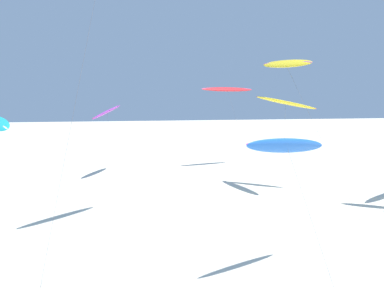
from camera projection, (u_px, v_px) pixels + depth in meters
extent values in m
ellipsoid|color=blue|center=(287.00, 146.00, 22.74)|extent=(5.74, 3.72, 1.53)
ellipsoid|color=purple|center=(287.00, 145.00, 22.73)|extent=(5.57, 3.35, 0.95)
cylinder|color=#4C4C51|center=(318.00, 239.00, 19.77)|extent=(0.32, 7.07, 7.47)
ellipsoid|color=yellow|center=(285.00, 103.00, 44.76)|extent=(5.58, 4.42, 1.73)
ellipsoid|color=red|center=(285.00, 102.00, 44.76)|extent=(5.32, 3.94, 1.46)
cylinder|color=#4C4C51|center=(284.00, 151.00, 43.02)|extent=(1.85, 4.40, 9.15)
ellipsoid|color=purple|center=(107.00, 112.00, 52.15)|extent=(4.18, 6.93, 2.12)
ellipsoid|color=red|center=(107.00, 112.00, 52.14)|extent=(3.49, 6.61, 1.62)
cylinder|color=#4C4C51|center=(111.00, 150.00, 48.53)|extent=(1.01, 8.56, 7.85)
cylinder|color=#4C4C51|center=(75.00, 105.00, 24.47)|extent=(3.51, 7.91, 19.25)
ellipsoid|color=red|center=(227.00, 89.00, 57.84)|extent=(7.56, 3.14, 0.86)
ellipsoid|color=#EA5193|center=(227.00, 89.00, 57.83)|extent=(7.53, 2.57, 0.48)
cylinder|color=#4C4C51|center=(240.00, 133.00, 53.70)|extent=(0.83, 9.92, 10.52)
ellipsoid|color=yellow|center=(286.00, 64.00, 41.57)|extent=(3.18, 7.80, 1.33)
ellipsoid|color=purple|center=(286.00, 63.00, 41.57)|extent=(2.32, 7.75, 0.76)
cylinder|color=#4C4C51|center=(320.00, 137.00, 37.85)|extent=(2.78, 9.69, 12.87)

